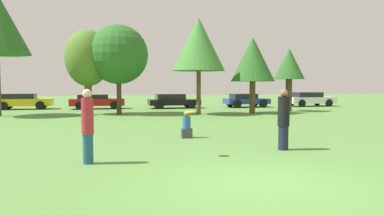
{
  "coord_description": "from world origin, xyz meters",
  "views": [
    {
      "loc": [
        -2.81,
        -6.85,
        2.01
      ],
      "look_at": [
        -0.82,
        3.42,
        1.33
      ],
      "focal_mm": 33.68,
      "sensor_mm": 36.0,
      "label": 1
    }
  ],
  "objects_px": {
    "parked_car_red": "(96,101)",
    "parked_car_black": "(173,101)",
    "tree_2": "(119,55)",
    "tree_3": "(199,45)",
    "person_catcher": "(284,119)",
    "parked_car_yellow": "(23,101)",
    "tree_4": "(253,60)",
    "bystander_sitting": "(187,127)",
    "person_thrower": "(88,125)",
    "tree_5": "(289,65)",
    "parked_car_blue": "(245,100)",
    "tree_1": "(88,59)",
    "frisbee": "(190,112)",
    "parked_car_white": "(309,99)"
  },
  "relations": [
    {
      "from": "parked_car_red",
      "to": "parked_car_black",
      "type": "height_order",
      "value": "parked_car_black"
    },
    {
      "from": "tree_2",
      "to": "tree_3",
      "type": "xyz_separation_m",
      "value": [
        5.24,
        -1.17,
        0.66
      ]
    },
    {
      "from": "person_catcher",
      "to": "parked_car_yellow",
      "type": "height_order",
      "value": "person_catcher"
    },
    {
      "from": "tree_4",
      "to": "bystander_sitting",
      "type": "bearing_deg",
      "value": -121.82
    },
    {
      "from": "person_thrower",
      "to": "tree_2",
      "type": "height_order",
      "value": "tree_2"
    },
    {
      "from": "tree_4",
      "to": "tree_5",
      "type": "bearing_deg",
      "value": 20.4
    },
    {
      "from": "person_catcher",
      "to": "person_thrower",
      "type": "bearing_deg",
      "value": 0.0
    },
    {
      "from": "person_catcher",
      "to": "parked_car_yellow",
      "type": "relative_size",
      "value": 0.43
    },
    {
      "from": "parked_car_yellow",
      "to": "parked_car_blue",
      "type": "height_order",
      "value": "parked_car_yellow"
    },
    {
      "from": "person_thrower",
      "to": "tree_2",
      "type": "relative_size",
      "value": 0.32
    },
    {
      "from": "tree_1",
      "to": "frisbee",
      "type": "bearing_deg",
      "value": -75.05
    },
    {
      "from": "person_thrower",
      "to": "parked_car_blue",
      "type": "xyz_separation_m",
      "value": [
        11.53,
        20.85,
        -0.34
      ]
    },
    {
      "from": "tree_2",
      "to": "bystander_sitting",
      "type": "bearing_deg",
      "value": -77.27
    },
    {
      "from": "frisbee",
      "to": "person_thrower",
      "type": "bearing_deg",
      "value": -172.09
    },
    {
      "from": "parked_car_white",
      "to": "bystander_sitting",
      "type": "bearing_deg",
      "value": -132.73
    },
    {
      "from": "tree_2",
      "to": "tree_5",
      "type": "xyz_separation_m",
      "value": [
        12.44,
        0.3,
        -0.55
      ]
    },
    {
      "from": "parked_car_white",
      "to": "frisbee",
      "type": "bearing_deg",
      "value": -128.59
    },
    {
      "from": "tree_2",
      "to": "parked_car_black",
      "type": "bearing_deg",
      "value": 50.98
    },
    {
      "from": "bystander_sitting",
      "to": "parked_car_red",
      "type": "distance_m",
      "value": 17.82
    },
    {
      "from": "frisbee",
      "to": "tree_5",
      "type": "height_order",
      "value": "tree_5"
    },
    {
      "from": "parked_car_black",
      "to": "parked_car_blue",
      "type": "bearing_deg",
      "value": -2.09
    },
    {
      "from": "tree_4",
      "to": "tree_1",
      "type": "bearing_deg",
      "value": 173.63
    },
    {
      "from": "tree_2",
      "to": "parked_car_red",
      "type": "xyz_separation_m",
      "value": [
        -1.89,
        5.78,
        -3.35
      ]
    },
    {
      "from": "tree_2",
      "to": "parked_car_red",
      "type": "height_order",
      "value": "tree_2"
    },
    {
      "from": "frisbee",
      "to": "bystander_sitting",
      "type": "bearing_deg",
      "value": 81.28
    },
    {
      "from": "person_catcher",
      "to": "bystander_sitting",
      "type": "height_order",
      "value": "person_catcher"
    },
    {
      "from": "parked_car_white",
      "to": "tree_5",
      "type": "bearing_deg",
      "value": -133.16
    },
    {
      "from": "person_catcher",
      "to": "parked_car_black",
      "type": "relative_size",
      "value": 0.43
    },
    {
      "from": "person_thrower",
      "to": "tree_5",
      "type": "distance_m",
      "value": 20.54
    },
    {
      "from": "tree_2",
      "to": "parked_car_yellow",
      "type": "xyz_separation_m",
      "value": [
        -7.69,
        6.41,
        -3.32
      ]
    },
    {
      "from": "frisbee",
      "to": "tree_4",
      "type": "height_order",
      "value": "tree_4"
    },
    {
      "from": "tree_1",
      "to": "tree_5",
      "type": "xyz_separation_m",
      "value": [
        14.47,
        -0.01,
        -0.29
      ]
    },
    {
      "from": "person_catcher",
      "to": "parked_car_blue",
      "type": "xyz_separation_m",
      "value": [
        5.81,
        19.98,
        -0.3
      ]
    },
    {
      "from": "person_catcher",
      "to": "parked_car_red",
      "type": "height_order",
      "value": "person_catcher"
    },
    {
      "from": "bystander_sitting",
      "to": "parked_car_blue",
      "type": "distance_m",
      "value": 18.88
    },
    {
      "from": "person_catcher",
      "to": "tree_4",
      "type": "relative_size",
      "value": 0.36
    },
    {
      "from": "tree_1",
      "to": "tree_3",
      "type": "xyz_separation_m",
      "value": [
        7.27,
        -1.48,
        0.92
      ]
    },
    {
      "from": "bystander_sitting",
      "to": "parked_car_blue",
      "type": "xyz_separation_m",
      "value": [
        8.29,
        16.96,
        0.22
      ]
    },
    {
      "from": "person_catcher",
      "to": "bystander_sitting",
      "type": "relative_size",
      "value": 1.84
    },
    {
      "from": "frisbee",
      "to": "tree_2",
      "type": "distance_m",
      "value": 15.36
    },
    {
      "from": "tree_1",
      "to": "tree_2",
      "type": "xyz_separation_m",
      "value": [
        2.03,
        -0.31,
        0.27
      ]
    },
    {
      "from": "person_thrower",
      "to": "tree_3",
      "type": "distance_m",
      "value": 15.78
    },
    {
      "from": "tree_2",
      "to": "parked_car_red",
      "type": "relative_size",
      "value": 1.36
    },
    {
      "from": "person_catcher",
      "to": "tree_1",
      "type": "relative_size",
      "value": 0.33
    },
    {
      "from": "person_thrower",
      "to": "frisbee",
      "type": "bearing_deg",
      "value": -0.77
    },
    {
      "from": "person_catcher",
      "to": "tree_1",
      "type": "xyz_separation_m",
      "value": [
        -7.11,
        14.78,
        2.78
      ]
    },
    {
      "from": "frisbee",
      "to": "tree_5",
      "type": "bearing_deg",
      "value": 55.78
    },
    {
      "from": "tree_4",
      "to": "parked_car_black",
      "type": "height_order",
      "value": "tree_4"
    },
    {
      "from": "person_thrower",
      "to": "parked_car_yellow",
      "type": "bearing_deg",
      "value": 99.25
    },
    {
      "from": "tree_1",
      "to": "tree_4",
      "type": "xyz_separation_m",
      "value": [
        11.15,
        -1.24,
        -0.02
      ]
    }
  ]
}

